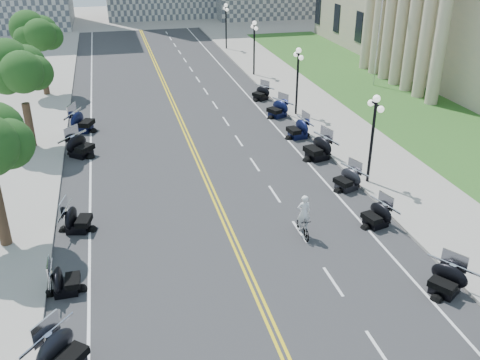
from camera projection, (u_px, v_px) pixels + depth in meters
ground at (234, 241)px, 24.44m from camera, size 160.00×160.00×0.00m
road at (197, 157)px, 33.19m from camera, size 16.00×90.00×0.01m
centerline_yellow_a at (195, 157)px, 33.16m from camera, size 0.12×90.00×0.00m
centerline_yellow_b at (199, 157)px, 33.21m from camera, size 0.12×90.00×0.00m
edge_line_north at (294, 147)px, 34.57m from camera, size 0.12×90.00×0.00m
edge_line_south at (91, 167)px, 31.79m from camera, size 0.12×90.00×0.00m
lane_dash_4 at (379, 350)px, 18.13m from camera, size 0.12×2.00×0.00m
lane_dash_5 at (333, 281)px, 21.63m from camera, size 0.12×2.00×0.00m
lane_dash_6 at (300, 232)px, 25.13m from camera, size 0.12×2.00×0.00m
lane_dash_7 at (274, 194)px, 28.63m from camera, size 0.12×2.00×0.00m
lane_dash_8 at (255, 164)px, 32.13m from camera, size 0.12×2.00×0.00m
lane_dash_9 at (239, 141)px, 35.62m from camera, size 0.12×2.00×0.00m
lane_dash_10 at (226, 121)px, 39.12m from camera, size 0.12×2.00×0.00m
lane_dash_11 at (215, 105)px, 42.62m from camera, size 0.12×2.00×0.00m
lane_dash_12 at (206, 91)px, 46.12m from camera, size 0.12×2.00×0.00m
lane_dash_13 at (198, 79)px, 49.62m from camera, size 0.12×2.00×0.00m
lane_dash_14 at (191, 69)px, 53.12m from camera, size 0.12×2.00×0.00m
lane_dash_15 at (185, 60)px, 56.61m from camera, size 0.12×2.00×0.00m
lane_dash_16 at (180, 52)px, 60.11m from camera, size 0.12×2.00×0.00m
lane_dash_17 at (175, 45)px, 63.61m from camera, size 0.12×2.00×0.00m
lane_dash_18 at (171, 39)px, 67.11m from camera, size 0.12×2.00×0.00m
lane_dash_19 at (167, 33)px, 70.61m from camera, size 0.12×2.00×0.00m
sidewalk_north at (353, 141)px, 35.43m from camera, size 5.00×90.00×0.15m
sidewalk_south at (17, 173)px, 30.88m from camera, size 5.00×90.00×0.15m
lawn at (390, 99)px, 43.96m from camera, size 9.00×60.00×0.10m
street_lamp_2 at (372, 140)px, 28.68m from camera, size 0.50×1.20×4.90m
street_lamp_3 at (297, 82)px, 39.17m from camera, size 0.50×1.20×4.90m
street_lamp_4 at (254, 48)px, 49.67m from camera, size 0.50×1.20×4.90m
street_lamp_5 at (226, 27)px, 60.16m from camera, size 0.50×1.20×4.90m
flagpole at (380, 29)px, 45.41m from camera, size 1.10×0.20×10.00m
tree_3 at (20, 76)px, 32.46m from camera, size 4.80×4.80×9.20m
tree_4 at (38, 38)px, 42.95m from camera, size 4.80×4.80×9.20m
motorcycle_n_4 at (446, 279)px, 20.71m from camera, size 2.56×2.56×1.30m
motorcycle_n_5 at (376, 214)px, 25.40m from camera, size 2.18×2.18×1.25m
motorcycle_n_6 at (347, 178)px, 28.89m from camera, size 2.35×2.35×1.29m
motorcycle_n_7 at (318, 147)px, 32.61m from camera, size 2.69×2.69×1.54m
motorcycle_n_8 at (298, 128)px, 35.87m from camera, size 2.27×2.27×1.41m
motorcycle_n_9 at (277, 108)px, 39.76m from camera, size 2.64×2.64×1.39m
motorcycle_n_10 at (261, 92)px, 43.68m from camera, size 2.44×2.44×1.24m
motorcycle_s_4 at (63, 351)px, 17.16m from camera, size 2.88×2.88×1.43m
motorcycle_s_5 at (65, 279)px, 20.76m from camera, size 1.78×1.78×1.23m
motorcycle_s_6 at (77, 218)px, 24.96m from camera, size 2.30×2.30×1.33m
motorcycle_s_8 at (80, 145)px, 32.99m from camera, size 3.01×3.01×1.50m
motorcycle_s_9 at (82, 121)px, 36.93m from camera, size 2.94×2.94×1.56m
bicycle at (303, 227)px, 24.59m from camera, size 0.48×1.65×0.99m
cyclist_rider at (304, 200)px, 23.99m from camera, size 0.64×0.42×1.77m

